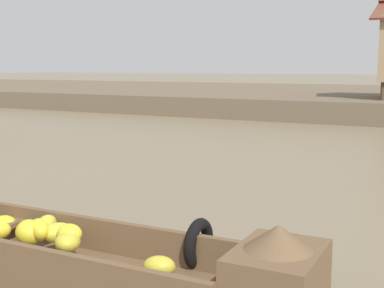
% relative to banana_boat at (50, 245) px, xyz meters
% --- Properties ---
extents(ground_plane, '(300.00, 300.00, 0.00)m').
position_rel_banana_boat_xyz_m(ground_plane, '(0.76, 6.03, -0.29)').
color(ground_plane, '#7A6B51').
extents(banana_boat, '(5.42, 1.80, 0.83)m').
position_rel_banana_boat_xyz_m(banana_boat, '(0.00, 0.00, 0.00)').
color(banana_boat, brown).
rests_on(banana_boat, ground).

